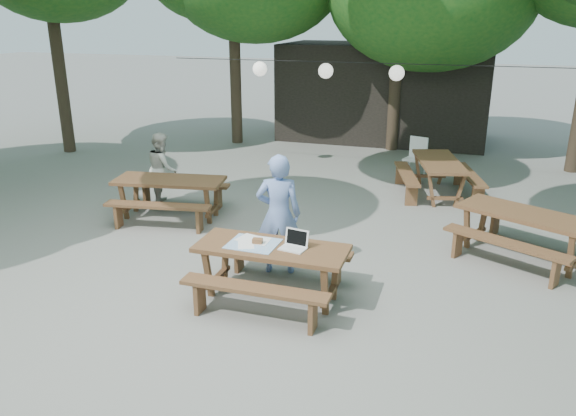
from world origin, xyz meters
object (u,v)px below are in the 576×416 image
Objects in this scene: woman at (279,214)px; plastic_chair at (414,165)px; picnic_table_nw at (170,198)px; second_person at (162,168)px; main_picnic_table at (272,271)px.

woman reaches higher than plastic_chair.
plastic_chair reaches higher than picnic_table_nw.
main_picnic_table is at bearing -165.19° from second_person.
woman is 1.25× the size of second_person.
picnic_table_nw is at bearing -115.75° from plastic_chair.
picnic_table_nw is 5.92m from plastic_chair.
main_picnic_table is 1.12× the size of woman.
main_picnic_table and picnic_table_nw have the same top height.
woman is 4.01m from second_person.
second_person is (-0.58, 0.76, 0.33)m from picnic_table_nw.
main_picnic_table is 0.99m from woman.
picnic_table_nw is 1.49× the size of second_person.
second_person is at bearing -125.03° from plastic_chair.
second_person is 1.59× the size of plastic_chair.
second_person is (-3.44, 3.16, 0.33)m from main_picnic_table.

